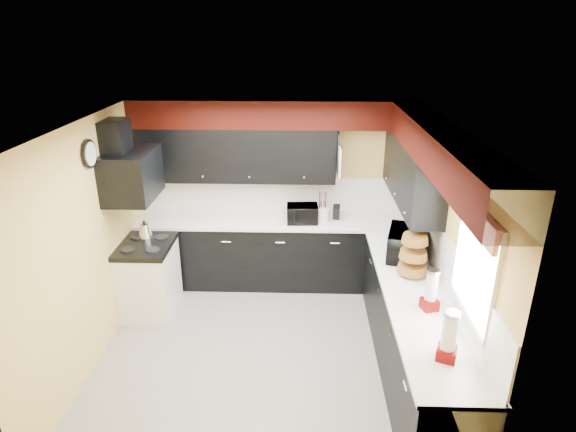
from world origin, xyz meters
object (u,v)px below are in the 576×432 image
object	(u,v)px
toaster_oven	(302,214)
microwave	(406,244)
utensil_crock	(322,215)
kettle	(145,230)
knife_block	(336,212)

from	to	relation	value
toaster_oven	microwave	size ratio (longest dim) A/B	0.70
utensil_crock	microwave	bearing A→B (deg)	-48.43
microwave	toaster_oven	bearing A→B (deg)	64.34
utensil_crock	kettle	xyz separation A→B (m)	(-2.20, -0.51, -0.03)
knife_block	utensil_crock	bearing A→B (deg)	-149.48
toaster_oven	kettle	world-z (taller)	toaster_oven
microwave	utensil_crock	world-z (taller)	microwave
microwave	knife_block	bearing A→B (deg)	47.28
toaster_oven	kettle	bearing A→B (deg)	-168.76
kettle	knife_block	bearing A→B (deg)	13.94
toaster_oven	microwave	distance (m)	1.51
utensil_crock	knife_block	bearing A→B (deg)	22.43
microwave	utensil_crock	size ratio (longest dim) A/B	3.13
microwave	knife_block	distance (m)	1.30
toaster_oven	knife_block	xyz separation A→B (m)	(0.45, 0.12, -0.02)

